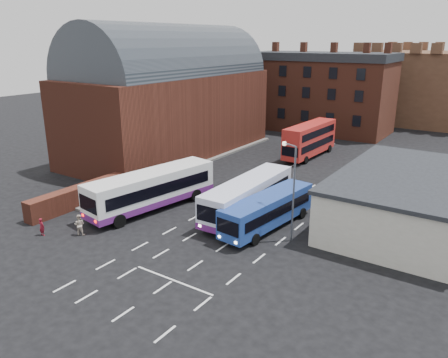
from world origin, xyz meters
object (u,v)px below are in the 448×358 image
Objects in this scene: pedestrian_beige at (79,225)px; bus_red_double at (310,139)px; bus_white_outbound at (152,187)px; street_lamp at (292,184)px; bus_white_inbound at (248,194)px; bus_blue at (268,209)px; pedestrian_red at (42,227)px.

bus_red_double is at bearing -128.98° from pedestrian_beige.
bus_red_double reaches higher than bus_white_outbound.
bus_red_double is at bearing 110.15° from street_lamp.
bus_blue is (2.65, -1.41, -0.24)m from bus_white_inbound.
bus_white_inbound is 16.33m from pedestrian_red.
bus_red_double is 1.44× the size of street_lamp.
bus_white_inbound is at bearing 33.96° from bus_white_outbound.
bus_red_double is at bearing 89.88° from bus_white_outbound.
pedestrian_red is at bearing 45.11° from bus_blue.
pedestrian_red is (-15.83, -9.79, -3.69)m from street_lamp.
street_lamp is at bearing 14.40° from bus_white_outbound.
bus_blue reaches higher than pedestrian_beige.
bus_white_outbound is at bearing -175.31° from street_lamp.
bus_white_outbound is 10.50m from bus_blue.
pedestrian_beige is (-13.54, -8.12, -3.56)m from street_lamp.
bus_blue is at bearing 157.35° from street_lamp.
bus_white_outbound is 24.50m from bus_red_double.
bus_white_inbound is 6.90× the size of pedestrian_beige.
bus_white_outbound is 7.23m from pedestrian_beige.
bus_blue is 3.81m from street_lamp.
street_lamp is at bearing 163.77° from bus_blue.
bus_white_outbound is 12.93m from street_lamp.
bus_white_outbound reaches higher than pedestrian_beige.
bus_blue is at bearing 20.86° from bus_white_outbound.
bus_white_inbound is at bearing -132.52° from pedestrian_red.
pedestrian_red is at bearing -100.18° from bus_white_outbound.
street_lamp is (2.37, -0.99, 2.81)m from bus_blue.
pedestrian_beige is (-5.06, -31.22, -1.39)m from bus_red_double.
bus_white_inbound is at bearing 101.45° from bus_red_double.
pedestrian_red is 2.83m from pedestrian_beige.
street_lamp reaches higher than bus_blue.
pedestrian_red is at bearing 79.36° from bus_red_double.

